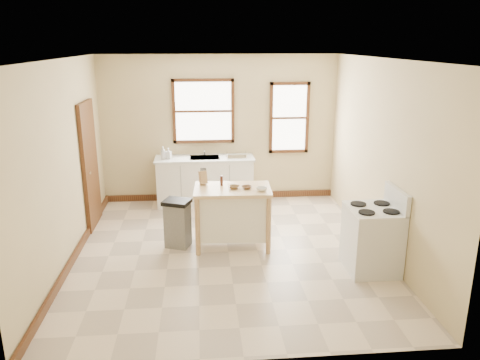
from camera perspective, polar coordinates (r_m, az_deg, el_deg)
name	(u,v)px	position (r m, az deg, el deg)	size (l,w,h in m)	color
floor	(228,252)	(7.08, -1.45, -8.71)	(5.00, 5.00, 0.00)	#B8A591
ceiling	(227,59)	(6.41, -1.63, 14.55)	(5.00, 5.00, 0.00)	white
wall_back	(219,129)	(9.05, -2.52, 6.22)	(4.50, 0.04, 2.80)	beige
wall_left	(64,165)	(6.86, -20.66, 1.77)	(0.04, 5.00, 2.80)	beige
wall_right	(382,158)	(7.10, 16.92, 2.62)	(0.04, 5.00, 2.80)	beige
window_main	(203,111)	(8.96, -4.48, 8.35)	(1.17, 0.06, 1.22)	#3D1B10
window_side	(289,118)	(9.15, 6.02, 7.53)	(0.77, 0.06, 1.37)	#3D1B10
door_left	(90,165)	(8.15, -17.81, 1.74)	(0.06, 0.90, 2.10)	#3D1B10
baseboard_back	(220,196)	(9.35, -2.41, -1.91)	(4.50, 0.04, 0.12)	#3D1B10
baseboard_left	(76,254)	(7.28, -19.36, -8.46)	(0.04, 5.00, 0.12)	#3D1B10
sink_counter	(205,181)	(8.97, -4.27, -0.09)	(1.86, 0.62, 0.92)	silver
faucet	(204,150)	(9.00, -4.37, 3.72)	(0.03, 0.03, 0.22)	silver
soap_bottle_a	(163,153)	(8.78, -9.35, 3.29)	(0.09, 0.09, 0.24)	#B2B2B2
soap_bottle_b	(168,153)	(8.81, -8.72, 3.24)	(0.09, 0.10, 0.21)	#B2B2B2
dish_rack	(236,155)	(8.80, -0.44, 3.05)	(0.38, 0.28, 0.09)	silver
kitchen_island	(233,217)	(7.11, -0.91, -4.55)	(1.14, 0.72, 0.93)	#DEB482
knife_block	(203,178)	(7.12, -4.53, 0.24)	(0.10, 0.10, 0.20)	tan
pepper_grinder	(221,181)	(7.06, -2.27, -0.08)	(0.04, 0.04, 0.15)	#3F1B11
bowl_a	(234,187)	(6.93, -0.73, -0.87)	(0.16, 0.16, 0.04)	brown
bowl_b	(247,187)	(6.93, 0.85, -0.89)	(0.15, 0.15, 0.04)	brown
bowl_c	(262,189)	(6.82, 2.67, -1.13)	(0.16, 0.16, 0.05)	white
trash_bin	(178,223)	(7.19, -7.61, -5.25)	(0.38, 0.32, 0.74)	gray
gas_stove	(372,230)	(6.59, 15.85, -5.88)	(0.72, 0.72, 1.16)	silver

